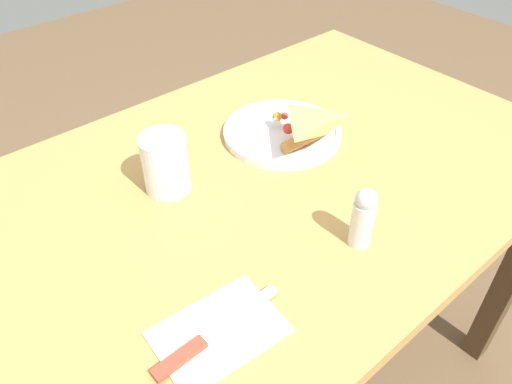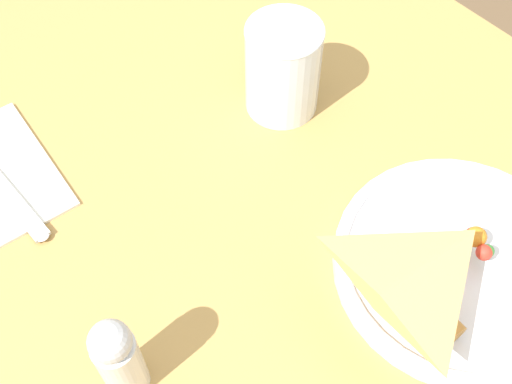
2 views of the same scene
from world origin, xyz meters
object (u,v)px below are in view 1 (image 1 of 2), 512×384
butter_knife (212,334)px  salt_shaker (363,217)px  dining_table (275,213)px  napkin_folded (219,332)px  milk_glass (165,164)px  plate_pizza (284,131)px

butter_knife → salt_shaker: salt_shaker is taller
dining_table → salt_shaker: size_ratio=10.68×
napkin_folded → salt_shaker: (0.28, -0.01, 0.05)m
dining_table → milk_glass: milk_glass is taller
napkin_folded → butter_knife: bearing=-178.3°
dining_table → napkin_folded: (-0.30, -0.22, 0.11)m
milk_glass → napkin_folded: milk_glass is taller
plate_pizza → milk_glass: (-0.27, 0.02, 0.04)m
dining_table → plate_pizza: (0.09, 0.07, 0.13)m
dining_table → plate_pizza: 0.17m
plate_pizza → milk_glass: 0.28m
dining_table → napkin_folded: bearing=-144.6°
napkin_folded → salt_shaker: 0.28m
dining_table → napkin_folded: napkin_folded is taller
dining_table → butter_knife: 0.40m
plate_pizza → napkin_folded: plate_pizza is taller
napkin_folded → milk_glass: bearing=68.8°
plate_pizza → milk_glass: size_ratio=2.22×
milk_glass → salt_shaker: same height
dining_table → salt_shaker: bearing=-96.7°
plate_pizza → butter_knife: plate_pizza is taller
salt_shaker → butter_knife: bearing=177.7°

